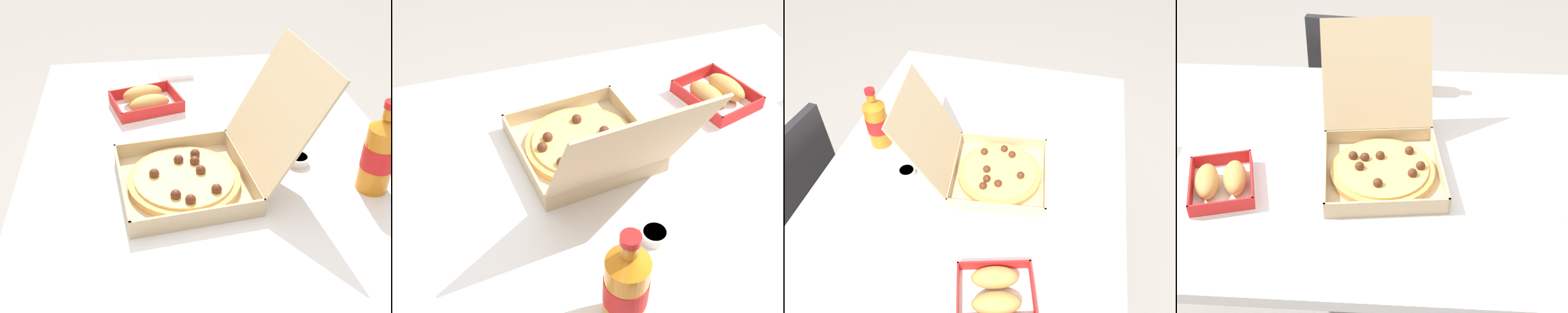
% 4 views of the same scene
% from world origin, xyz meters
% --- Properties ---
extents(dining_table, '(1.39, 0.95, 0.70)m').
position_xyz_m(dining_table, '(0.00, 0.00, 0.64)').
color(dining_table, white).
rests_on(dining_table, ground_plane).
extents(chair, '(0.44, 0.44, 0.83)m').
position_xyz_m(chair, '(-0.06, 0.71, 0.48)').
color(chair, '#232328').
rests_on(chair, ground_plane).
extents(pizza_box_open, '(0.34, 0.46, 0.30)m').
position_xyz_m(pizza_box_open, '(0.04, -0.05, 0.75)').
color(pizza_box_open, tan).
rests_on(pizza_box_open, dining_table).
extents(bread_side_box, '(0.20, 0.22, 0.06)m').
position_xyz_m(bread_side_box, '(-0.34, -0.15, 0.73)').
color(bread_side_box, white).
rests_on(bread_side_box, dining_table).
extents(cola_bottle, '(0.07, 0.07, 0.22)m').
position_xyz_m(cola_bottle, '(0.11, 0.35, 0.80)').
color(cola_bottle, orange).
rests_on(cola_bottle, dining_table).
extents(paper_menu, '(0.22, 0.16, 0.00)m').
position_xyz_m(paper_menu, '(0.49, -0.14, 0.70)').
color(paper_menu, white).
rests_on(paper_menu, dining_table).
extents(dipping_sauce_cup, '(0.06, 0.06, 0.02)m').
position_xyz_m(dipping_sauce_cup, '(-0.01, 0.21, 0.71)').
color(dipping_sauce_cup, white).
rests_on(dipping_sauce_cup, dining_table).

